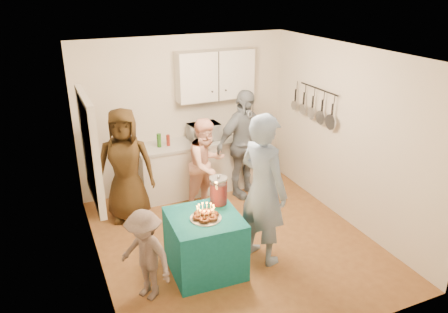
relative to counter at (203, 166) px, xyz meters
name	(u,v)px	position (x,y,z in m)	size (l,w,h in m)	color
floor	(234,241)	(-0.20, -1.70, -0.43)	(4.00, 4.00, 0.00)	brown
ceiling	(236,53)	(-0.20, -1.70, 2.17)	(4.00, 4.00, 0.00)	white
back_wall	(185,114)	(-0.20, 0.30, 0.87)	(3.60, 3.60, 0.00)	silver
left_wall	(92,179)	(-2.00, -1.70, 0.87)	(4.00, 4.00, 0.00)	silver
right_wall	(347,136)	(1.60, -1.70, 0.87)	(4.00, 4.00, 0.00)	silver
window_night	(88,150)	(-1.97, -1.40, 1.12)	(0.04, 1.00, 1.20)	black
counter	(203,166)	(0.00, 0.00, 0.00)	(2.20, 0.58, 0.86)	white
countertop	(203,141)	(0.00, 0.00, 0.46)	(2.24, 0.62, 0.05)	beige
upper_cabinet	(215,75)	(0.30, 0.15, 1.52)	(1.30, 0.30, 0.80)	white
pot_rack	(316,105)	(1.52, -1.00, 1.17)	(0.12, 1.00, 0.60)	black
microwave	(204,132)	(0.03, 0.00, 0.62)	(0.50, 0.34, 0.28)	white
party_table	(205,243)	(-0.80, -2.13, -0.05)	(0.85, 0.85, 0.76)	#10686E
donut_cake	(206,212)	(-0.80, -2.18, 0.42)	(0.38, 0.38, 0.18)	#381C0C
punch_jar	(218,191)	(-0.52, -1.89, 0.50)	(0.22, 0.22, 0.34)	#B10E13
man_birthday	(263,189)	(-0.03, -2.18, 0.56)	(0.72, 0.47, 1.98)	#87A1C5
woman_back_left	(125,166)	(-1.39, -0.46, 0.44)	(0.85, 0.55, 1.74)	brown
woman_back_center	(207,165)	(-0.18, -0.64, 0.31)	(0.72, 0.56, 1.49)	#FF9885
woman_back_right	(243,144)	(0.54, -0.45, 0.48)	(1.06, 0.44, 1.81)	black
child_near_left	(145,255)	(-1.59, -2.34, 0.13)	(0.72, 0.41, 1.11)	#61514E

